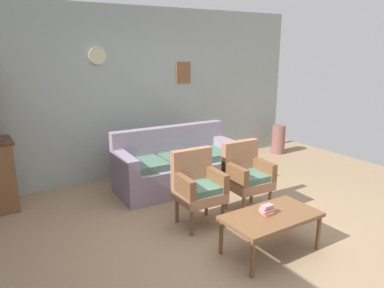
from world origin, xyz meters
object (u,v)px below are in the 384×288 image
(armchair_near_cabinet, at_px, (198,185))
(book_stack_on_table, at_px, (267,210))
(armchair_row_middle, at_px, (246,174))
(floral_couch, at_px, (178,167))
(coffee_table, at_px, (271,218))
(floor_vase_by_wall, at_px, (278,139))

(armchair_near_cabinet, xyz_separation_m, book_stack_on_table, (0.25, -0.91, -0.03))
(armchair_near_cabinet, distance_m, armchair_row_middle, 0.74)
(armchair_row_middle, height_order, book_stack_on_table, armchair_row_middle)
(floral_couch, xyz_separation_m, coffee_table, (-0.11, -2.09, 0.05))
(floral_couch, xyz_separation_m, armchair_near_cabinet, (-0.39, -1.15, 0.17))
(floral_couch, relative_size, book_stack_on_table, 12.92)
(book_stack_on_table, bearing_deg, floral_couch, 85.96)
(armchair_near_cabinet, height_order, floor_vase_by_wall, armchair_near_cabinet)
(floral_couch, distance_m, coffee_table, 2.09)
(armchair_near_cabinet, bearing_deg, floral_couch, 71.05)
(floral_couch, distance_m, book_stack_on_table, 2.07)
(floral_couch, height_order, armchair_row_middle, same)
(armchair_row_middle, bearing_deg, floral_couch, 106.59)
(book_stack_on_table, bearing_deg, armchair_row_middle, 61.06)
(floor_vase_by_wall, bearing_deg, armchair_near_cabinet, -151.48)
(armchair_near_cabinet, bearing_deg, armchair_row_middle, -1.40)
(armchair_row_middle, bearing_deg, book_stack_on_table, -118.94)
(armchair_near_cabinet, xyz_separation_m, floor_vase_by_wall, (3.03, 1.64, -0.21))
(armchair_near_cabinet, distance_m, coffee_table, 0.99)
(armchair_near_cabinet, xyz_separation_m, coffee_table, (0.29, -0.94, -0.12))
(floral_couch, relative_size, coffee_table, 1.89)
(book_stack_on_table, xyz_separation_m, floor_vase_by_wall, (2.78, 2.55, -0.18))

